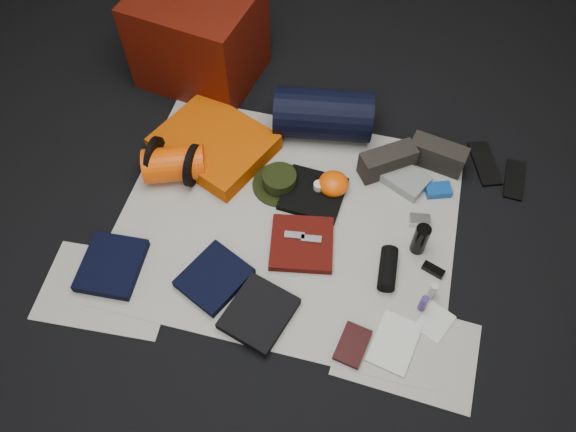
% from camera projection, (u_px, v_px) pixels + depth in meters
% --- Properties ---
extents(floor, '(4.50, 4.50, 0.02)m').
position_uv_depth(floor, '(287.00, 222.00, 2.73)').
color(floor, black).
rests_on(floor, ground).
extents(newspaper_mat, '(1.60, 1.30, 0.01)m').
position_uv_depth(newspaper_mat, '(287.00, 221.00, 2.72)').
color(newspaper_mat, silver).
rests_on(newspaper_mat, floor).
extents(newspaper_sheet_front_left, '(0.61, 0.44, 0.00)m').
position_uv_depth(newspaper_sheet_front_left, '(107.00, 289.00, 2.52)').
color(newspaper_sheet_front_left, silver).
rests_on(newspaper_sheet_front_left, floor).
extents(newspaper_sheet_front_right, '(0.60, 0.43, 0.00)m').
position_uv_depth(newspaper_sheet_front_right, '(407.00, 350.00, 2.37)').
color(newspaper_sheet_front_right, silver).
rests_on(newspaper_sheet_front_right, floor).
extents(red_cabinet, '(0.70, 0.61, 0.52)m').
position_uv_depth(red_cabinet, '(198.00, 37.00, 3.06)').
color(red_cabinet, '#520F06').
rests_on(red_cabinet, floor).
extents(sleeping_pad, '(0.68, 0.63, 0.10)m').
position_uv_depth(sleeping_pad, '(214.00, 144.00, 2.92)').
color(sleeping_pad, '#D34E02').
rests_on(sleeping_pad, newspaper_mat).
extents(stuff_sack, '(0.34, 0.27, 0.18)m').
position_uv_depth(stuff_sack, '(174.00, 164.00, 2.79)').
color(stuff_sack, '#FB4E04').
rests_on(stuff_sack, newspaper_mat).
extents(sack_strap_left, '(0.02, 0.22, 0.22)m').
position_uv_depth(sack_strap_left, '(155.00, 158.00, 2.79)').
color(sack_strap_left, black).
rests_on(sack_strap_left, newspaper_mat).
extents(sack_strap_right, '(0.02, 0.22, 0.22)m').
position_uv_depth(sack_strap_right, '(193.00, 166.00, 2.76)').
color(sack_strap_right, black).
rests_on(sack_strap_right, newspaper_mat).
extents(navy_duffel, '(0.54, 0.34, 0.26)m').
position_uv_depth(navy_duffel, '(323.00, 114.00, 2.92)').
color(navy_duffel, black).
rests_on(navy_duffel, newspaper_mat).
extents(boonie_brim, '(0.35, 0.35, 0.01)m').
position_uv_depth(boonie_brim, '(280.00, 184.00, 2.83)').
color(boonie_brim, black).
rests_on(boonie_brim, newspaper_mat).
extents(boonie_crown, '(0.17, 0.17, 0.08)m').
position_uv_depth(boonie_crown, '(280.00, 180.00, 2.80)').
color(boonie_crown, black).
rests_on(boonie_crown, boonie_brim).
extents(hiking_boot_left, '(0.29, 0.25, 0.14)m').
position_uv_depth(hiking_boot_left, '(387.00, 162.00, 2.83)').
color(hiking_boot_left, '#292420').
rests_on(hiking_boot_left, newspaper_mat).
extents(hiking_boot_right, '(0.30, 0.16, 0.14)m').
position_uv_depth(hiking_boot_right, '(437.00, 155.00, 2.85)').
color(hiking_boot_right, '#292420').
rests_on(hiking_boot_right, newspaper_mat).
extents(flip_flop_left, '(0.20, 0.30, 0.02)m').
position_uv_depth(flip_flop_left, '(485.00, 163.00, 2.91)').
color(flip_flop_left, black).
rests_on(flip_flop_left, floor).
extents(flip_flop_right, '(0.11, 0.25, 0.01)m').
position_uv_depth(flip_flop_right, '(514.00, 180.00, 2.85)').
color(flip_flop_right, black).
rests_on(flip_flop_right, floor).
extents(trousers_navy_a, '(0.28, 0.32, 0.05)m').
position_uv_depth(trousers_navy_a, '(112.00, 265.00, 2.56)').
color(trousers_navy_a, black).
rests_on(trousers_navy_a, newspaper_mat).
extents(trousers_navy_b, '(0.35, 0.36, 0.04)m').
position_uv_depth(trousers_navy_b, '(214.00, 278.00, 2.53)').
color(trousers_navy_b, black).
rests_on(trousers_navy_b, newspaper_mat).
extents(trousers_charcoal, '(0.33, 0.35, 0.05)m').
position_uv_depth(trousers_charcoal, '(259.00, 313.00, 2.43)').
color(trousers_charcoal, black).
rests_on(trousers_charcoal, newspaper_mat).
extents(black_tshirt, '(0.32, 0.30, 0.03)m').
position_uv_depth(black_tshirt, '(313.00, 194.00, 2.79)').
color(black_tshirt, black).
rests_on(black_tshirt, newspaper_mat).
extents(red_shirt, '(0.34, 0.34, 0.04)m').
position_uv_depth(red_shirt, '(302.00, 244.00, 2.63)').
color(red_shirt, '#4B0D08').
rests_on(red_shirt, newspaper_mat).
extents(orange_stuff_sack, '(0.18, 0.18, 0.10)m').
position_uv_depth(orange_stuff_sack, '(333.00, 184.00, 2.78)').
color(orange_stuff_sack, '#FB4E04').
rests_on(orange_stuff_sack, newspaper_mat).
extents(first_aid_pouch, '(0.26, 0.24, 0.05)m').
position_uv_depth(first_aid_pouch, '(405.00, 179.00, 2.82)').
color(first_aid_pouch, gray).
rests_on(first_aid_pouch, newspaper_mat).
extents(water_bottle, '(0.09, 0.09, 0.17)m').
position_uv_depth(water_bottle, '(420.00, 239.00, 2.56)').
color(water_bottle, black).
rests_on(water_bottle, newspaper_mat).
extents(speaker, '(0.09, 0.21, 0.08)m').
position_uv_depth(speaker, '(388.00, 269.00, 2.53)').
color(speaker, black).
rests_on(speaker, newspaper_mat).
extents(compact_camera, '(0.11, 0.07, 0.04)m').
position_uv_depth(compact_camera, '(420.00, 220.00, 2.69)').
color(compact_camera, '#BCBBC0').
rests_on(compact_camera, newspaper_mat).
extents(cyan_case, '(0.14, 0.12, 0.04)m').
position_uv_depth(cyan_case, '(438.00, 190.00, 2.79)').
color(cyan_case, '#1049A2').
rests_on(cyan_case, newspaper_mat).
extents(toiletry_purple, '(0.03, 0.03, 0.10)m').
position_uv_depth(toiletry_purple, '(423.00, 303.00, 2.43)').
color(toiletry_purple, '#402579').
rests_on(toiletry_purple, newspaper_mat).
extents(toiletry_clear, '(0.03, 0.03, 0.10)m').
position_uv_depth(toiletry_clear, '(433.00, 291.00, 2.46)').
color(toiletry_clear, silver).
rests_on(toiletry_clear, newspaper_mat).
extents(paperback_book, '(0.15, 0.20, 0.02)m').
position_uv_depth(paperback_book, '(353.00, 345.00, 2.37)').
color(paperback_book, black).
rests_on(paperback_book, newspaper_mat).
extents(map_booklet, '(0.22, 0.28, 0.01)m').
position_uv_depth(map_booklet, '(394.00, 343.00, 2.38)').
color(map_booklet, silver).
rests_on(map_booklet, newspaper_mat).
extents(map_printout, '(0.18, 0.20, 0.01)m').
position_uv_depth(map_printout, '(435.00, 322.00, 2.43)').
color(map_printout, silver).
rests_on(map_printout, newspaper_mat).
extents(sunglasses, '(0.11, 0.07, 0.03)m').
position_uv_depth(sunglasses, '(433.00, 270.00, 2.56)').
color(sunglasses, black).
rests_on(sunglasses, newspaper_mat).
extents(key_cluster, '(0.07, 0.07, 0.01)m').
position_uv_depth(key_cluster, '(105.00, 272.00, 2.56)').
color(key_cluster, '#BCBBC0').
rests_on(key_cluster, newspaper_mat).
extents(tape_roll, '(0.05, 0.05, 0.04)m').
position_uv_depth(tape_roll, '(319.00, 186.00, 2.77)').
color(tape_roll, silver).
rests_on(tape_roll, black_tshirt).
extents(energy_bar_a, '(0.10, 0.05, 0.01)m').
position_uv_depth(energy_bar_a, '(295.00, 235.00, 2.62)').
color(energy_bar_a, '#BCBBC0').
rests_on(energy_bar_a, red_shirt).
extents(energy_bar_b, '(0.10, 0.05, 0.01)m').
position_uv_depth(energy_bar_b, '(311.00, 239.00, 2.61)').
color(energy_bar_b, '#BCBBC0').
rests_on(energy_bar_b, red_shirt).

